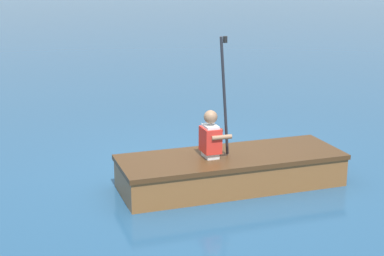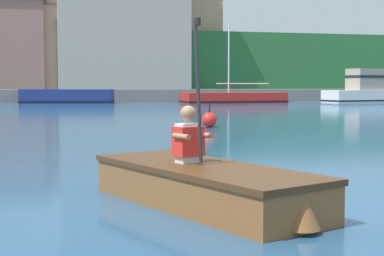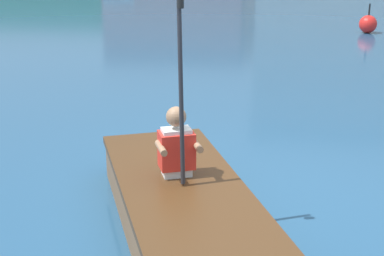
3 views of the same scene
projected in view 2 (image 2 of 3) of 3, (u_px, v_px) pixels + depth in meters
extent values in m
plane|color=navy|center=(234.00, 195.00, 6.64)|extent=(300.00, 300.00, 0.00)
cube|color=#2D6B33|center=(62.00, 67.00, 60.56)|extent=(120.00, 20.00, 6.16)
cube|color=tan|center=(76.00, 54.00, 53.76)|extent=(6.63, 7.88, 7.98)
cube|color=brown|center=(75.00, 9.00, 53.45)|extent=(6.93, 8.18, 0.30)
cube|color=#B2A899|center=(118.00, 19.00, 54.75)|extent=(11.42, 10.35, 14.67)
cube|color=tan|center=(177.00, 48.00, 58.96)|extent=(6.87, 8.66, 9.89)
cube|color=slate|center=(72.00, 96.00, 41.20)|extent=(49.30, 2.40, 0.90)
cube|color=red|center=(233.00, 98.00, 39.54)|extent=(7.03, 2.67, 0.71)
cube|color=black|center=(233.00, 101.00, 39.55)|extent=(7.07, 2.71, 0.10)
cylinder|color=silver|center=(229.00, 59.00, 39.24)|extent=(0.10, 0.10, 4.53)
cylinder|color=silver|center=(243.00, 84.00, 39.67)|extent=(3.81, 0.23, 0.07)
cube|color=navy|center=(67.00, 97.00, 38.21)|extent=(6.13, 3.06, 0.93)
cube|color=black|center=(67.00, 101.00, 38.24)|extent=(6.18, 3.11, 0.10)
cube|color=white|center=(364.00, 96.00, 40.77)|extent=(6.00, 2.88, 0.86)
cube|color=black|center=(364.00, 100.00, 40.79)|extent=(6.04, 2.93, 0.10)
cube|color=gray|center=(367.00, 79.00, 40.79)|extent=(2.79, 1.98, 1.48)
cube|color=#19232D|center=(367.00, 77.00, 40.78)|extent=(2.81, 2.00, 0.20)
cube|color=brown|center=(204.00, 186.00, 6.04)|extent=(1.93, 3.00, 0.42)
cube|color=#482C16|center=(204.00, 168.00, 6.03)|extent=(1.99, 3.05, 0.06)
cube|color=#482C16|center=(204.00, 169.00, 6.03)|extent=(1.63, 2.57, 0.02)
cone|color=brown|center=(301.00, 206.00, 4.93)|extent=(0.44, 0.44, 0.38)
cube|color=brown|center=(192.00, 168.00, 6.20)|extent=(0.92, 0.48, 0.03)
cube|color=silver|center=(188.00, 143.00, 6.24)|extent=(0.28, 0.24, 0.42)
cube|color=red|center=(188.00, 141.00, 6.24)|extent=(0.35, 0.30, 0.31)
sphere|color=#997051|center=(188.00, 113.00, 6.22)|extent=(0.17, 0.17, 0.17)
cylinder|color=#997051|center=(181.00, 136.00, 6.07)|extent=(0.15, 0.26, 0.06)
cylinder|color=#997051|center=(204.00, 135.00, 6.25)|extent=(0.15, 0.26, 0.06)
cylinder|color=#232328|center=(198.00, 91.00, 6.05)|extent=(0.09, 0.15, 1.49)
cylinder|color=black|center=(198.00, 22.00, 6.00)|extent=(0.05, 0.05, 0.08)
sphere|color=red|center=(209.00, 120.00, 17.17)|extent=(0.44, 0.44, 0.44)
cylinder|color=black|center=(209.00, 108.00, 17.14)|extent=(0.04, 0.04, 0.28)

